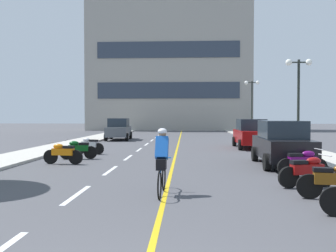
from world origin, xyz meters
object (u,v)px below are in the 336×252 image
(street_lamp_mid, at_px, (299,83))
(motorcycle_6, at_px, (78,149))
(motorcycle_2, at_px, (334,180))
(motorcycle_3, at_px, (307,171))
(parked_car_near, at_px, (282,143))
(motorcycle_4, at_px, (303,162))
(motorcycle_7, at_px, (89,145))
(motorcycle_5, at_px, (63,153))
(cyclist_rider, at_px, (162,160))
(parked_car_mid, at_px, (251,134))
(parked_car_far, at_px, (119,129))
(street_lamp_far, at_px, (252,96))

(street_lamp_mid, bearing_deg, motorcycle_6, -160.73)
(motorcycle_2, distance_m, motorcycle_3, 1.47)
(parked_car_near, relative_size, motorcycle_4, 2.51)
(motorcycle_7, bearing_deg, motorcycle_5, -90.60)
(street_lamp_mid, distance_m, cyclist_rider, 13.37)
(motorcycle_2, distance_m, motorcycle_6, 11.38)
(street_lamp_mid, xyz_separation_m, motorcycle_4, (-2.41, -8.15, -3.36))
(parked_car_near, relative_size, motorcycle_5, 2.50)
(street_lamp_mid, distance_m, parked_car_mid, 4.25)
(parked_car_mid, height_order, motorcycle_3, parked_car_mid)
(motorcycle_3, height_order, motorcycle_6, same)
(parked_car_far, xyz_separation_m, motorcycle_3, (9.04, -19.32, -0.44))
(street_lamp_far, height_order, motorcycle_4, street_lamp_far)
(motorcycle_2, distance_m, motorcycle_5, 10.43)
(parked_car_far, height_order, motorcycle_4, parked_car_far)
(street_lamp_far, relative_size, motorcycle_6, 3.15)
(parked_car_far, bearing_deg, motorcycle_5, -88.02)
(parked_car_mid, distance_m, motorcycle_4, 10.31)
(parked_car_near, bearing_deg, motorcycle_4, -89.50)
(street_lamp_mid, height_order, street_lamp_far, street_lamp_far)
(motorcycle_5, xyz_separation_m, motorcycle_6, (0.12, 1.72, 0.00))
(motorcycle_2, height_order, motorcycle_3, same)
(parked_car_far, bearing_deg, motorcycle_7, -87.11)
(motorcycle_6, relative_size, motorcycle_7, 1.03)
(motorcycle_2, relative_size, motorcycle_3, 1.01)
(street_lamp_mid, distance_m, motorcycle_6, 12.43)
(parked_car_near, distance_m, parked_car_far, 17.74)
(motorcycle_2, xyz_separation_m, cyclist_rider, (-4.16, 0.43, 0.41))
(parked_car_far, bearing_deg, motorcycle_3, -64.93)
(parked_car_mid, height_order, motorcycle_7, parked_car_mid)
(parked_car_near, height_order, motorcycle_5, parked_car_near)
(parked_car_mid, xyz_separation_m, cyclist_rider, (-4.70, -13.20, -0.03))
(parked_car_far, distance_m, motorcycle_2, 22.72)
(parked_car_far, relative_size, motorcycle_7, 2.62)
(motorcycle_7, bearing_deg, parked_car_mid, 23.02)
(motorcycle_3, distance_m, cyclist_rider, 4.17)
(motorcycle_7, bearing_deg, street_lamp_mid, 8.72)
(motorcycle_4, bearing_deg, street_lamp_far, 83.56)
(street_lamp_mid, relative_size, motorcycle_4, 2.98)
(street_lamp_far, distance_m, parked_car_mid, 13.05)
(motorcycle_5, bearing_deg, cyclist_rider, -50.11)
(motorcycle_5, bearing_deg, street_lamp_far, 60.26)
(parked_car_far, bearing_deg, cyclist_rider, -76.15)
(street_lamp_far, height_order, motorcycle_6, street_lamp_far)
(street_lamp_far, relative_size, cyclist_rider, 3.01)
(motorcycle_5, relative_size, cyclist_rider, 0.96)
(motorcycle_7, bearing_deg, motorcycle_4, -35.53)
(street_lamp_far, xyz_separation_m, cyclist_rider, (-7.08, -25.65, -3.11))
(street_lamp_far, bearing_deg, street_lamp_mid, -90.61)
(street_lamp_mid, xyz_separation_m, motorcycle_6, (-11.30, -3.95, -3.36))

